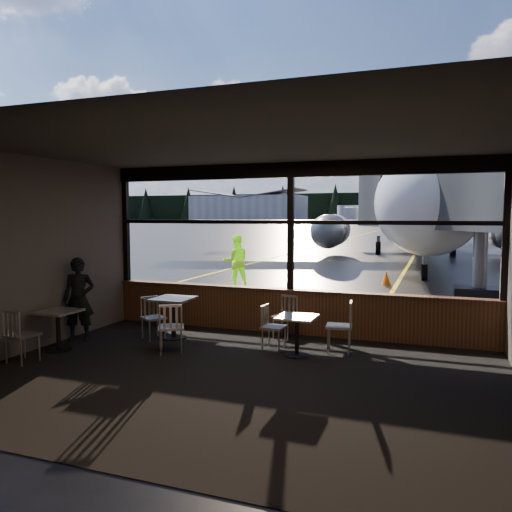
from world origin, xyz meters
The scene contains 31 objects.
ground_plane centered at (0.00, 120.00, 0.00)m, with size 520.00×520.00×0.00m, color black.
carpet_floor centered at (0.00, -3.00, 0.01)m, with size 8.00×6.00×0.01m, color black.
ceiling centered at (0.00, -3.00, 3.50)m, with size 8.00×6.00×0.04m, color #38332D.
wall_left centered at (-4.00, -3.00, 1.75)m, with size 0.04×6.00×3.50m, color #534943.
wall_back centered at (0.00, -6.00, 1.75)m, with size 8.00×0.04×3.50m, color #534943.
window_sill centered at (0.00, 0.00, 0.45)m, with size 8.00×0.28×0.90m, color #4C2917.
window_header centered at (0.00, 0.00, 3.35)m, with size 8.00×0.18×0.30m, color black.
mullion_left centered at (-3.95, 0.00, 2.20)m, with size 0.12×0.12×2.60m, color black.
mullion_centre centered at (0.00, 0.00, 2.20)m, with size 0.12×0.12×2.60m, color black.
mullion_right centered at (3.95, 0.00, 2.20)m, with size 0.12×0.12×2.60m, color black.
window_transom centered at (0.00, 0.00, 2.30)m, with size 8.00×0.10×0.08m, color black.
airliner centered at (1.56, 21.33, 5.23)m, with size 28.52×34.23×10.46m, color white, non-canonical shape.
jet_bridge centered at (3.60, 5.50, 2.21)m, with size 8.30×10.15×4.43m, color #2D2D30, non-canonical shape.
cafe_table_near centered at (0.57, -1.56, 0.35)m, with size 0.64×0.64×0.71m, color #AAA69D, non-canonical shape.
cafe_table_mid centered at (-2.06, -1.20, 0.41)m, with size 0.74×0.74×0.82m, color gray, non-canonical shape.
cafe_table_left centered at (-3.56, -2.71, 0.37)m, with size 0.67×0.67×0.74m, color gray, non-canonical shape.
chair_near_e centered at (1.22, -1.09, 0.47)m, with size 0.51×0.51×0.94m, color #A9A599, non-canonical shape.
chair_near_w centered at (0.07, -1.32, 0.41)m, with size 0.45×0.45×0.82m, color #B6B1A4, non-canonical shape.
chair_near_n centered at (0.02, -0.44, 0.43)m, with size 0.47×0.47×0.85m, color #B4AFA3, non-canonical shape.
chair_mid_s centered at (-1.57, -2.14, 0.46)m, with size 0.50×0.50×0.92m, color #B4AEA3, non-canonical shape.
chair_mid_w centered at (-2.39, -1.40, 0.42)m, with size 0.46×0.46×0.84m, color beige, non-canonical shape.
chair_left_s centered at (-3.59, -3.50, 0.46)m, with size 0.50×0.50×0.92m, color #B8B3A6, non-canonical shape.
passenger centered at (-3.70, -1.97, 0.81)m, with size 0.59×0.39×1.63m, color black.
ground_crew centered at (-3.50, 5.55, 0.89)m, with size 0.87×0.67×1.78m, color #BFF219.
cone_nose centered at (1.15, 8.10, 0.23)m, with size 0.34×0.34×0.47m, color orange.
hangar_left centered at (-70.00, 180.00, 5.50)m, with size 45.00×18.00×11.00m, color silver, non-canonical shape.
hangar_mid centered at (0.00, 185.00, 5.00)m, with size 38.00×15.00×10.00m, color silver, non-canonical shape.
fuel_tank_a centered at (-30.00, 182.00, 3.00)m, with size 8.00×8.00×6.00m, color silver.
fuel_tank_b centered at (-20.00, 182.00, 3.00)m, with size 8.00×8.00×6.00m, color silver.
fuel_tank_c centered at (-10.00, 182.00, 3.00)m, with size 8.00×8.00×6.00m, color silver.
treeline centered at (0.00, 210.00, 6.00)m, with size 360.00×3.00×12.00m, color black.
Camera 1 is at (2.83, -9.78, 2.45)m, focal length 35.00 mm.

